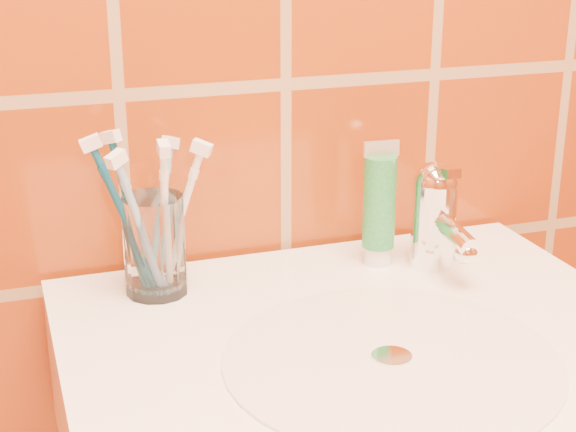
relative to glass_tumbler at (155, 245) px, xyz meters
name	(u,v)px	position (x,y,z in m)	size (l,w,h in m)	color
glass_tumbler	(155,245)	(0.00, 0.00, 0.00)	(0.06, 0.06, 0.10)	white
toothpaste_tube	(379,207)	(0.25, 0.00, 0.01)	(0.04, 0.04, 0.14)	white
faucet	(436,212)	(0.30, -0.03, 0.01)	(0.05, 0.11, 0.12)	white
toothbrush_0	(141,227)	(-0.02, -0.02, 0.03)	(0.07, 0.05, 0.17)	#7BA6DA
toothbrush_1	(180,218)	(0.03, -0.01, 0.03)	(0.07, 0.05, 0.17)	white
toothbrush_2	(132,215)	(-0.02, 0.01, 0.03)	(0.05, 0.06, 0.18)	#0D5870
toothbrush_3	(160,214)	(0.01, 0.02, 0.02)	(0.06, 0.06, 0.16)	#699EBB
toothbrush_4	(165,220)	(0.01, -0.02, 0.03)	(0.02, 0.06, 0.18)	white
toothbrush_5	(126,219)	(-0.03, -0.01, 0.03)	(0.08, 0.03, 0.18)	navy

